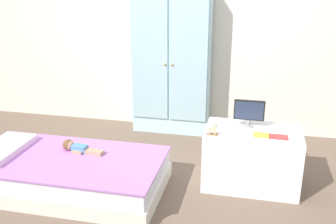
{
  "coord_description": "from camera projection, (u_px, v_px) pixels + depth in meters",
  "views": [
    {
      "loc": [
        0.8,
        -2.83,
        1.76
      ],
      "look_at": [
        0.08,
        0.39,
        0.59
      ],
      "focal_mm": 41.55,
      "sensor_mm": 36.0,
      "label": 1
    }
  ],
  "objects": [
    {
      "name": "rocking_horse_toy",
      "position": [
        213.0,
        129.0,
        3.17
      ],
      "size": [
        0.09,
        0.04,
        0.11
      ],
      "color": "#8E6642",
      "rests_on": "tv_stand"
    },
    {
      "name": "ground_plane",
      "position": [
        149.0,
        191.0,
        3.36
      ],
      "size": [
        10.0,
        10.0,
        0.02
      ],
      "primitive_type": "cube",
      "color": "brown"
    },
    {
      "name": "doll",
      "position": [
        75.0,
        147.0,
        3.42
      ],
      "size": [
        0.39,
        0.14,
        0.1
      ],
      "color": "#4C84C6",
      "rests_on": "bed"
    },
    {
      "name": "back_wall",
      "position": [
        184.0,
        13.0,
        4.35
      ],
      "size": [
        6.4,
        0.05,
        2.7
      ],
      "primitive_type": "cube",
      "color": "silver",
      "rests_on": "ground_plane"
    },
    {
      "name": "bed",
      "position": [
        69.0,
        173.0,
        3.34
      ],
      "size": [
        1.62,
        0.87,
        0.29
      ],
      "color": "silver",
      "rests_on": "ground_plane"
    },
    {
      "name": "wardrobe",
      "position": [
        171.0,
        61.0,
        4.37
      ],
      "size": [
        0.87,
        0.31,
        1.66
      ],
      "color": "silver",
      "rests_on": "ground_plane"
    },
    {
      "name": "tv_stand",
      "position": [
        251.0,
        158.0,
        3.37
      ],
      "size": [
        0.81,
        0.5,
        0.51
      ],
      "primitive_type": "cube",
      "color": "white",
      "rests_on": "ground_plane"
    },
    {
      "name": "pillow",
      "position": [
        3.0,
        149.0,
        3.41
      ],
      "size": [
        0.32,
        0.62,
        0.05
      ],
      "primitive_type": "cube",
      "color": "silver",
      "rests_on": "bed"
    },
    {
      "name": "book_yellow",
      "position": [
        261.0,
        135.0,
        3.16
      ],
      "size": [
        0.12,
        0.08,
        0.02
      ],
      "primitive_type": "cube",
      "color": "gold",
      "rests_on": "tv_stand"
    },
    {
      "name": "tv_monitor",
      "position": [
        249.0,
        112.0,
        3.33
      ],
      "size": [
        0.26,
        0.1,
        0.24
      ],
      "color": "#99999E",
      "rests_on": "tv_stand"
    },
    {
      "name": "book_red",
      "position": [
        278.0,
        137.0,
        3.14
      ],
      "size": [
        0.15,
        0.1,
        0.01
      ],
      "primitive_type": "cube",
      "color": "#CC3838",
      "rests_on": "tv_stand"
    }
  ]
}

